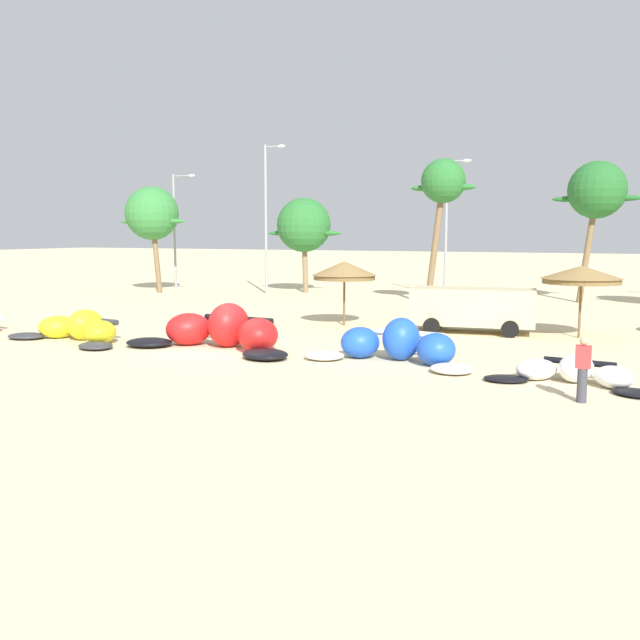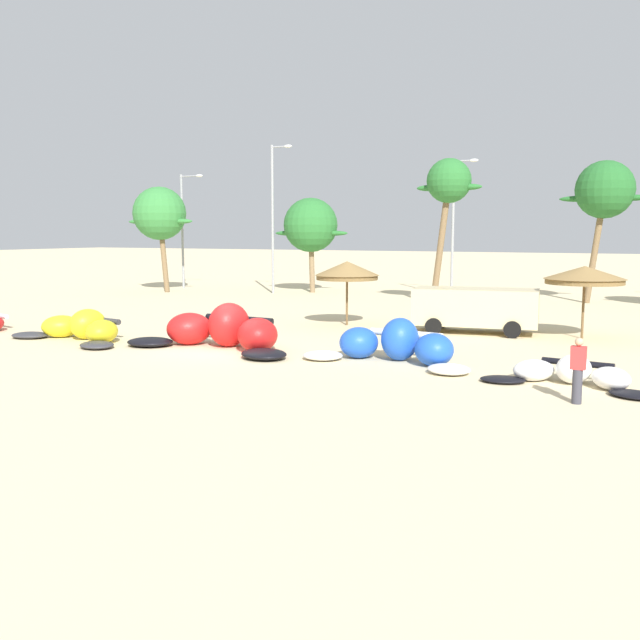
{
  "view_description": "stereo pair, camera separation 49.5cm",
  "coord_description": "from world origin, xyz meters",
  "px_view_note": "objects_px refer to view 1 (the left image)",
  "views": [
    {
      "loc": [
        13.43,
        -20.59,
        4.12
      ],
      "look_at": [
        2.83,
        2.0,
        1.0
      ],
      "focal_mm": 39.19,
      "sensor_mm": 36.0,
      "label": 1
    },
    {
      "loc": [
        13.87,
        -20.37,
        4.12
      ],
      "look_at": [
        2.83,
        2.0,
        1.0
      ],
      "focal_mm": 39.19,
      "sensor_mm": 36.0,
      "label": 2
    }
  ],
  "objects_px": {
    "kite_left": "(79,329)",
    "lamppost_east_center": "(448,220)",
    "kite_left_of_center": "(222,331)",
    "beach_umbrella_near_van": "(344,270)",
    "palm_leftmost": "(152,214)",
    "palm_left": "(304,226)",
    "lamppost_west": "(176,224)",
    "kite_right_of_center": "(574,373)",
    "palm_center_left": "(597,191)",
    "kite_center": "(397,345)",
    "person_near_kites": "(583,369)",
    "parked_van": "(470,306)",
    "palm_left_of_gap": "(443,185)",
    "beach_umbrella_middle": "(582,275)",
    "lamppost_west_center": "(267,212)"
  },
  "relations": [
    {
      "from": "kite_left",
      "to": "lamppost_east_center",
      "type": "distance_m",
      "value": 26.29
    },
    {
      "from": "kite_left_of_center",
      "to": "beach_umbrella_near_van",
      "type": "height_order",
      "value": "beach_umbrella_near_van"
    },
    {
      "from": "palm_leftmost",
      "to": "lamppost_east_center",
      "type": "height_order",
      "value": "lamppost_east_center"
    },
    {
      "from": "palm_left",
      "to": "lamppost_east_center",
      "type": "distance_m",
      "value": 9.87
    },
    {
      "from": "beach_umbrella_near_van",
      "to": "kite_left_of_center",
      "type": "bearing_deg",
      "value": -100.64
    },
    {
      "from": "lamppost_west",
      "to": "palm_leftmost",
      "type": "bearing_deg",
      "value": -84.2
    },
    {
      "from": "palm_leftmost",
      "to": "palm_left",
      "type": "height_order",
      "value": "palm_leftmost"
    },
    {
      "from": "kite_right_of_center",
      "to": "palm_center_left",
      "type": "xyz_separation_m",
      "value": [
        -1.23,
        24.09,
        6.21
      ]
    },
    {
      "from": "kite_center",
      "to": "person_near_kites",
      "type": "distance_m",
      "value": 6.72
    },
    {
      "from": "kite_right_of_center",
      "to": "palm_leftmost",
      "type": "xyz_separation_m",
      "value": [
        -29.54,
        19.15,
        5.1
      ]
    },
    {
      "from": "kite_left",
      "to": "kite_left_of_center",
      "type": "relative_size",
      "value": 0.83
    },
    {
      "from": "kite_left_of_center",
      "to": "lamppost_west",
      "type": "height_order",
      "value": "lamppost_west"
    },
    {
      "from": "palm_leftmost",
      "to": "lamppost_west",
      "type": "relative_size",
      "value": 0.87
    },
    {
      "from": "kite_left_of_center",
      "to": "kite_center",
      "type": "bearing_deg",
      "value": 1.56
    },
    {
      "from": "lamppost_west",
      "to": "kite_center",
      "type": "bearing_deg",
      "value": -41.06
    },
    {
      "from": "parked_van",
      "to": "lamppost_east_center",
      "type": "relative_size",
      "value": 0.59
    },
    {
      "from": "palm_left",
      "to": "lamppost_west",
      "type": "relative_size",
      "value": 0.78
    },
    {
      "from": "parked_van",
      "to": "palm_center_left",
      "type": "bearing_deg",
      "value": 76.51
    },
    {
      "from": "kite_right_of_center",
      "to": "palm_leftmost",
      "type": "relative_size",
      "value": 0.66
    },
    {
      "from": "palm_left_of_gap",
      "to": "beach_umbrella_middle",
      "type": "bearing_deg",
      "value": -49.75
    },
    {
      "from": "lamppost_west",
      "to": "lamppost_east_center",
      "type": "height_order",
      "value": "lamppost_east_center"
    },
    {
      "from": "person_near_kites",
      "to": "kite_left",
      "type": "bearing_deg",
      "value": 173.09
    },
    {
      "from": "palm_leftmost",
      "to": "palm_center_left",
      "type": "relative_size",
      "value": 0.88
    },
    {
      "from": "beach_umbrella_near_van",
      "to": "palm_center_left",
      "type": "relative_size",
      "value": 0.35
    },
    {
      "from": "kite_left",
      "to": "palm_left",
      "type": "height_order",
      "value": "palm_left"
    },
    {
      "from": "kite_left",
      "to": "person_near_kites",
      "type": "height_order",
      "value": "person_near_kites"
    },
    {
      "from": "kite_center",
      "to": "beach_umbrella_middle",
      "type": "distance_m",
      "value": 9.52
    },
    {
      "from": "kite_left",
      "to": "kite_right_of_center",
      "type": "xyz_separation_m",
      "value": [
        17.98,
        -0.04,
        -0.15
      ]
    },
    {
      "from": "palm_leftmost",
      "to": "parked_van",
      "type": "bearing_deg",
      "value": -22.97
    },
    {
      "from": "kite_left",
      "to": "lamppost_east_center",
      "type": "bearing_deg",
      "value": 72.46
    },
    {
      "from": "kite_left",
      "to": "kite_right_of_center",
      "type": "distance_m",
      "value": 17.98
    },
    {
      "from": "kite_right_of_center",
      "to": "kite_center",
      "type": "bearing_deg",
      "value": 168.82
    },
    {
      "from": "kite_right_of_center",
      "to": "kite_left_of_center",
      "type": "bearing_deg",
      "value": 175.68
    },
    {
      "from": "beach_umbrella_middle",
      "to": "person_near_kites",
      "type": "xyz_separation_m",
      "value": [
        1.02,
        -11.22,
        -1.68
      ]
    },
    {
      "from": "palm_left_of_gap",
      "to": "lamppost_west_center",
      "type": "distance_m",
      "value": 13.15
    },
    {
      "from": "palm_left",
      "to": "lamppost_east_center",
      "type": "height_order",
      "value": "lamppost_east_center"
    },
    {
      "from": "kite_left_of_center",
      "to": "palm_leftmost",
      "type": "distance_m",
      "value": 25.75
    },
    {
      "from": "kite_left_of_center",
      "to": "person_near_kites",
      "type": "relative_size",
      "value": 4.39
    },
    {
      "from": "palm_leftmost",
      "to": "palm_center_left",
      "type": "bearing_deg",
      "value": 9.9
    },
    {
      "from": "palm_leftmost",
      "to": "beach_umbrella_middle",
      "type": "bearing_deg",
      "value": -19.28
    },
    {
      "from": "kite_left",
      "to": "kite_left_of_center",
      "type": "distance_m",
      "value": 6.03
    },
    {
      "from": "kite_center",
      "to": "palm_leftmost",
      "type": "distance_m",
      "value": 30.47
    },
    {
      "from": "beach_umbrella_near_van",
      "to": "palm_center_left",
      "type": "height_order",
      "value": "palm_center_left"
    },
    {
      "from": "kite_left_of_center",
      "to": "lamppost_west_center",
      "type": "height_order",
      "value": "lamppost_west_center"
    },
    {
      "from": "kite_right_of_center",
      "to": "palm_left_of_gap",
      "type": "xyz_separation_m",
      "value": [
        -8.96,
        18.86,
        6.5
      ]
    },
    {
      "from": "lamppost_east_center",
      "to": "palm_left_of_gap",
      "type": "bearing_deg",
      "value": -78.38
    },
    {
      "from": "lamppost_west",
      "to": "lamppost_west_center",
      "type": "relative_size",
      "value": 0.84
    },
    {
      "from": "palm_leftmost",
      "to": "palm_center_left",
      "type": "distance_m",
      "value": 28.76
    },
    {
      "from": "palm_leftmost",
      "to": "lamppost_west_center",
      "type": "bearing_deg",
      "value": 17.14
    },
    {
      "from": "beach_umbrella_middle",
      "to": "person_near_kites",
      "type": "bearing_deg",
      "value": -84.79
    }
  ]
}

